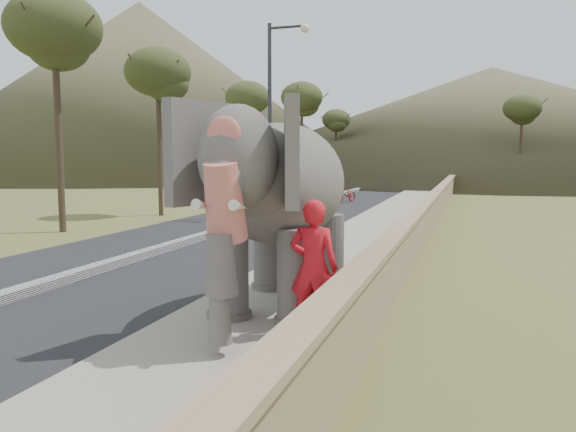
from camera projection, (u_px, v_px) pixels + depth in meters
The scene contains 12 objects.
ground at pixel (286, 308), 9.90m from camera, with size 160.00×160.00×0.00m, color olive.
road at pixel (244, 227), 20.89m from camera, with size 7.00×120.00×0.03m, color black.
median at pixel (244, 224), 20.88m from camera, with size 0.35×120.00×0.22m, color black.
walkway at pixel (378, 231), 19.33m from camera, with size 3.00×120.00×0.15m, color #9E9687.
parapet at pixel (427, 219), 18.77m from camera, with size 0.30×120.00×1.10m, color tan.
lamppost at pixel (277, 101), 23.00m from camera, with size 1.76×0.36×8.00m.
signboard at pixel (279, 180), 23.04m from camera, with size 0.60×0.08×2.40m.
hill_left at pixel (141, 90), 72.42m from camera, with size 60.00×60.00×22.00m, color brown.
hill_far at pixel (490, 121), 73.69m from camera, with size 80.00×80.00×14.00m, color brown.
elephant_and_man at pixel (282, 211), 9.45m from camera, with size 2.48×4.53×3.24m.
motorcyclist at pixel (343, 190), 31.61m from camera, with size 1.49×1.84×1.87m.
trees at pixel (468, 136), 35.06m from camera, with size 47.69×42.24×8.52m.
Camera 1 is at (3.04, -9.17, 2.70)m, focal length 35.00 mm.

